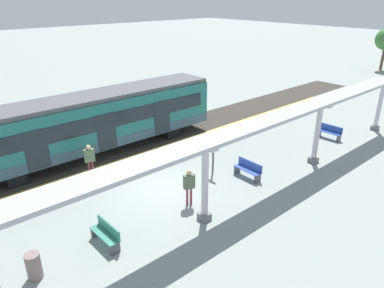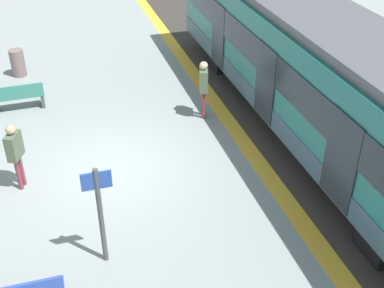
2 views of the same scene
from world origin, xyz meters
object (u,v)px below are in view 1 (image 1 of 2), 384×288
Objects in this scene: bench_mid_platform at (106,234)px; platform_info_sign at (213,148)px; canopy_pillar_third at (205,183)px; canopy_pillar_fifth at (380,106)px; bench_far_end at (330,132)px; passenger_waiting_near_edge at (89,157)px; train_near_carriage at (95,123)px; canopy_pillar_fourth at (317,133)px; bench_near_end at (248,169)px; passenger_by_the_benches at (189,183)px; trash_bin at (34,266)px.

bench_mid_platform is 7.21m from platform_info_sign.
canopy_pillar_third is 15.79m from canopy_pillar_fifth.
bench_far_end is (-1.25, -3.75, -1.26)m from canopy_pillar_fifth.
canopy_pillar_third reaches higher than bench_mid_platform.
canopy_pillar_fifth is at bearing 69.83° from passenger_waiting_near_edge.
train_near_carriage reaches higher than canopy_pillar_fourth.
bench_mid_platform and bench_far_end have the same top height.
canopy_pillar_third is at bearing -90.00° from canopy_pillar_fifth.
canopy_pillar_third reaches higher than bench_near_end.
bench_near_end is at bearing 48.60° from passenger_waiting_near_edge.
bench_far_end is at bearing 69.37° from passenger_waiting_near_edge.
bench_near_end is 3.94m from passenger_by_the_benches.
train_near_carriage reaches higher than trash_bin.
trash_bin is at bearing -94.93° from canopy_pillar_fourth.
passenger_by_the_benches is (1.56, -2.96, -0.27)m from platform_info_sign.
canopy_pillar_third is 1.97× the size of passenger_by_the_benches.
passenger_waiting_near_edge reaches higher than trash_bin.
trash_bin is at bearing -101.13° from canopy_pillar_third.
passenger_by_the_benches is (-1.26, 0.26, -0.64)m from canopy_pillar_third.
bench_mid_platform is at bearing -90.17° from bench_near_end.
canopy_pillar_fifth is at bearing 85.37° from passenger_by_the_benches.
passenger_waiting_near_edge is 5.57m from passenger_by_the_benches.
platform_info_sign is (-2.82, 3.22, -0.37)m from canopy_pillar_third.
passenger_waiting_near_edge is at bearing -123.02° from canopy_pillar_fourth.
platform_info_sign is at bearing 28.77° from train_near_carriage.
canopy_pillar_third and canopy_pillar_fifth have the same top height.
train_near_carriage is 18.24m from canopy_pillar_fifth.
train_near_carriage is at bearing -137.08° from canopy_pillar_fourth.
canopy_pillar_fourth is at bearing -90.00° from canopy_pillar_fifth.
canopy_pillar_third is at bearing 15.33° from passenger_waiting_near_edge.
canopy_pillar_fifth is (0.00, 15.79, 0.00)m from canopy_pillar_third.
train_near_carriage is 8.58m from bench_mid_platform.
canopy_pillar_fifth is 2.23× the size of bench_near_end.
canopy_pillar_third reaches higher than passenger_by_the_benches.
bench_near_end is at bearing -89.88° from bench_far_end.
canopy_pillar_third is 3.60× the size of trash_bin.
canopy_pillar_fourth is 11.85m from passenger_waiting_near_edge.
canopy_pillar_third is at bearing -90.00° from canopy_pillar_fourth.
train_near_carriage is 6.75× the size of platform_info_sign.
canopy_pillar_fifth is 4.15m from bench_far_end.
train_near_carriage is 3.05m from passenger_waiting_near_edge.
bench_mid_platform is 5.60m from passenger_waiting_near_edge.
train_near_carriage reaches higher than platform_info_sign.
canopy_pillar_fourth is 1.52× the size of platform_info_sign.
platform_info_sign is at bearing 102.61° from bench_mid_platform.
platform_info_sign is at bearing -100.07° from bench_far_end.
bench_near_end is (-1.23, -11.64, -1.26)m from canopy_pillar_fifth.
canopy_pillar_fifth is 3.60× the size of trash_bin.
bench_far_end is 0.69× the size of platform_info_sign.
bench_far_end is at bearing 89.96° from passenger_by_the_benches.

